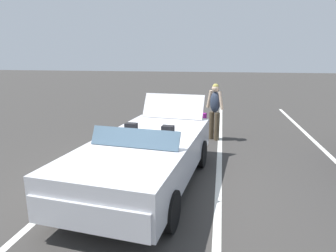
{
  "coord_description": "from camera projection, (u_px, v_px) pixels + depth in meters",
  "views": [
    {
      "loc": [
        4.97,
        1.33,
        2.43
      ],
      "look_at": [
        -1.8,
        0.09,
        0.75
      ],
      "focal_mm": 30.97,
      "sensor_mm": 36.0,
      "label": 1
    }
  ],
  "objects": [
    {
      "name": "traveler_person",
      "position": [
        215.0,
        109.0,
        8.4
      ],
      "size": [
        0.42,
        0.54,
        1.65
      ],
      "rotation": [
        0.0,
        0.0,
        -0.62
      ],
      "color": "#4C3F2D",
      "rests_on": "ground_plane"
    },
    {
      "name": "ground_plane",
      "position": [
        146.0,
        186.0,
        5.55
      ],
      "size": [
        80.0,
        80.0,
        0.0
      ],
      "primitive_type": "plane",
      "color": "#383533"
    },
    {
      "name": "lot_line_near",
      "position": [
        82.0,
        180.0,
        5.79
      ],
      "size": [
        18.0,
        0.12,
        0.01
      ],
      "primitive_type": "cube",
      "color": "silver",
      "rests_on": "ground_plane"
    },
    {
      "name": "suitcase_medium_bright",
      "position": [
        199.0,
        122.0,
        9.43
      ],
      "size": [
        0.37,
        0.46,
        0.82
      ],
      "rotation": [
        0.0,
        0.0,
        5.9
      ],
      "color": "#991E8C",
      "rests_on": "ground_plane"
    },
    {
      "name": "duffel_bag",
      "position": [
        182.0,
        137.0,
        8.3
      ],
      "size": [
        0.45,
        0.69,
        0.34
      ],
      "rotation": [
        0.0,
        0.0,
        1.33
      ],
      "color": "orange",
      "rests_on": "ground_plane"
    },
    {
      "name": "lot_line_mid",
      "position": [
        218.0,
        191.0,
        5.31
      ],
      "size": [
        18.0,
        0.12,
        0.01
      ],
      "primitive_type": "cube",
      "color": "silver",
      "rests_on": "ground_plane"
    },
    {
      "name": "convertible_car",
      "position": [
        142.0,
        160.0,
        5.23
      ],
      "size": [
        4.35,
        2.16,
        1.5
      ],
      "rotation": [
        0.0,
        0.0,
        -0.1
      ],
      "color": "silver",
      "rests_on": "ground_plane"
    },
    {
      "name": "suitcase_large_black",
      "position": [
        167.0,
        125.0,
        8.85
      ],
      "size": [
        0.53,
        0.54,
        0.74
      ],
      "rotation": [
        0.0,
        0.0,
        3.9
      ],
      "color": "black",
      "rests_on": "ground_plane"
    }
  ]
}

